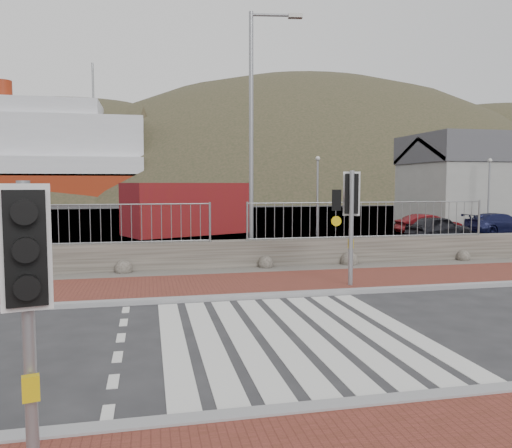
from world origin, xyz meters
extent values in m
plane|color=#28282B|center=(0.00, 0.00, 0.00)|extent=(220.00, 220.00, 0.00)
cube|color=brown|center=(0.00, 4.50, 0.04)|extent=(40.00, 3.00, 0.08)
cube|color=gray|center=(0.00, -3.00, 0.05)|extent=(40.00, 0.25, 0.12)
cube|color=gray|center=(0.00, 3.00, 0.05)|extent=(40.00, 0.25, 0.12)
cube|color=silver|center=(-2.10, 0.00, 0.01)|extent=(0.42, 5.60, 0.01)
cube|color=silver|center=(-1.50, 0.00, 0.01)|extent=(0.42, 5.60, 0.01)
cube|color=silver|center=(-0.90, 0.00, 0.01)|extent=(0.42, 5.60, 0.01)
cube|color=silver|center=(-0.30, 0.00, 0.01)|extent=(0.42, 5.60, 0.01)
cube|color=silver|center=(0.30, 0.00, 0.01)|extent=(0.42, 5.60, 0.01)
cube|color=silver|center=(0.90, 0.00, 0.01)|extent=(0.42, 5.60, 0.01)
cube|color=silver|center=(1.50, 0.00, 0.01)|extent=(0.42, 5.60, 0.01)
cube|color=silver|center=(2.10, 0.00, 0.01)|extent=(0.42, 5.60, 0.01)
cube|color=#59544C|center=(0.00, 6.50, 0.03)|extent=(40.00, 1.50, 0.06)
cube|color=#4C473E|center=(0.00, 7.30, 0.45)|extent=(40.00, 0.60, 0.90)
cylinder|color=gray|center=(-4.80, 7.15, 2.10)|extent=(8.40, 0.04, 0.04)
cylinder|color=gray|center=(-0.60, 7.15, 1.50)|extent=(0.07, 0.07, 1.20)
cylinder|color=gray|center=(4.80, 7.15, 2.10)|extent=(8.40, 0.04, 0.04)
cylinder|color=gray|center=(0.60, 7.15, 1.50)|extent=(0.07, 0.07, 1.20)
cylinder|color=gray|center=(9.00, 7.15, 1.50)|extent=(0.07, 0.07, 1.20)
cube|color=#4C4C4F|center=(0.00, 27.90, 0.00)|extent=(120.00, 40.00, 0.50)
cube|color=#3F4C54|center=(0.00, 62.90, 0.00)|extent=(220.00, 50.00, 0.05)
cube|color=silver|center=(-18.00, 67.90, 9.00)|extent=(30.00, 12.00, 6.00)
cube|color=silver|center=(-18.00, 67.90, 13.00)|extent=(18.00, 10.00, 2.50)
cylinder|color=maroon|center=(-22.00, 67.90, 15.50)|extent=(2.40, 2.40, 3.00)
cylinder|color=gray|center=(-10.00, 67.90, 17.00)|extent=(0.30, 0.30, 6.00)
cube|color=#9E9E99|center=(20.00, 19.90, 2.00)|extent=(12.00, 6.00, 4.00)
cube|color=#4C4C51|center=(20.00, 19.90, 4.90)|extent=(12.20, 6.20, 1.80)
ellipsoid|color=#2C311D|center=(-15.00, 87.90, -20.00)|extent=(106.40, 68.40, 76.00)
ellipsoid|color=#2C311D|center=(30.00, 87.90, -26.00)|extent=(140.00, 90.00, 100.00)
ellipsoid|color=#2C311D|center=(75.00, 87.90, -20.00)|extent=(112.00, 72.00, 80.00)
cylinder|color=gray|center=(-3.49, -4.01, 1.38)|extent=(0.11, 0.11, 2.75)
cube|color=gold|center=(-3.49, -4.01, 1.03)|extent=(0.15, 0.11, 0.22)
cube|color=black|center=(-3.49, -4.01, 2.21)|extent=(0.44, 0.32, 1.03)
sphere|color=#0CE53F|center=(-3.49, -4.01, 1.92)|extent=(0.15, 0.15, 0.15)
cylinder|color=gray|center=(2.66, 3.64, 1.53)|extent=(0.12, 0.12, 3.07)
cube|color=gold|center=(2.66, 3.64, 1.15)|extent=(0.17, 0.14, 0.24)
cube|color=black|center=(2.66, 3.64, 2.47)|extent=(0.50, 0.41, 1.15)
sphere|color=#0CE53F|center=(2.66, 3.64, 2.14)|extent=(0.16, 0.16, 0.16)
cube|color=black|center=(2.30, 3.78, 2.30)|extent=(0.29, 0.25, 0.55)
cylinder|color=gray|center=(0.93, 8.10, 4.19)|extent=(0.15, 0.15, 8.37)
cylinder|color=gray|center=(1.65, 7.98, 8.27)|extent=(1.46, 0.33, 0.09)
cube|color=beige|center=(2.37, 7.87, 8.25)|extent=(0.50, 0.30, 0.13)
cube|color=maroon|center=(-0.41, 18.76, 1.38)|extent=(7.19, 5.19, 2.77)
imported|color=black|center=(11.25, 13.20, 0.59)|extent=(3.70, 2.29, 1.18)
imported|color=#510B0F|center=(12.01, 15.33, 0.55)|extent=(3.40, 1.30, 1.11)
imported|color=#13173E|center=(16.05, 15.02, 0.57)|extent=(4.05, 1.94, 1.14)
camera|label=1|loc=(-2.48, -8.44, 2.73)|focal=35.00mm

